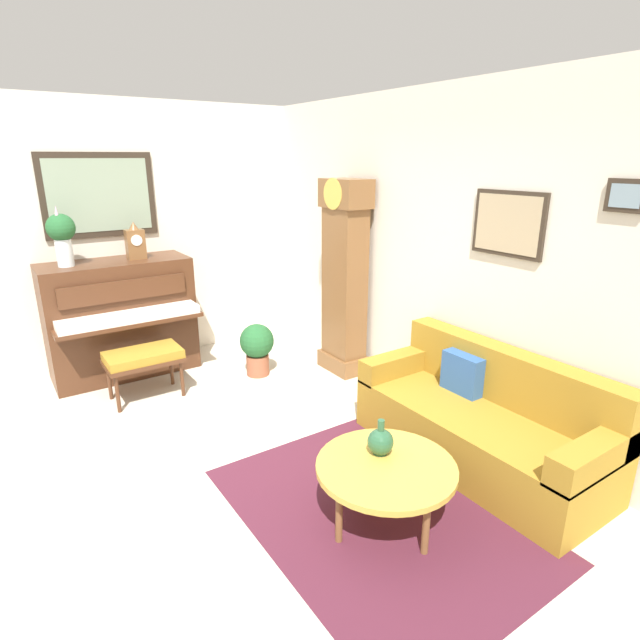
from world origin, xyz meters
The scene contains 13 objects.
ground_plane centered at (0.00, 0.00, -0.05)m, with size 6.40×6.00×0.10m, color beige.
wall_left centered at (-2.60, 0.00, 1.41)m, with size 0.13×4.90×2.80m.
wall_back centered at (0.02, 2.40, 1.40)m, with size 5.30×0.13×2.80m.
area_rug centered at (1.02, 0.90, 0.00)m, with size 2.10×1.50×0.01m, color #4C1E2D.
piano centered at (-2.23, 0.16, 0.62)m, with size 0.87×1.44×1.22m.
piano_bench centered at (-1.51, 0.16, 0.41)m, with size 0.42×0.70×0.48m.
grandfather_clock centered at (-1.01, 2.14, 0.96)m, with size 0.52×0.34×2.03m.
couch centered at (0.97, 1.99, 0.31)m, with size 1.90×0.80×0.84m.
coffee_table centered at (1.09, 0.92, 0.37)m, with size 0.88×0.88×0.40m.
mantel_clock centered at (-2.23, 0.38, 1.39)m, with size 0.13×0.18×0.38m.
flower_vase centered at (-2.23, -0.28, 1.53)m, with size 0.26×0.26×0.58m.
green_jug centered at (0.97, 0.97, 0.49)m, with size 0.17×0.17×0.24m.
potted_plant centered at (-1.40, 1.30, 0.32)m, with size 0.36×0.36×0.56m.
Camera 1 is at (3.10, -0.94, 2.22)m, focal length 28.40 mm.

